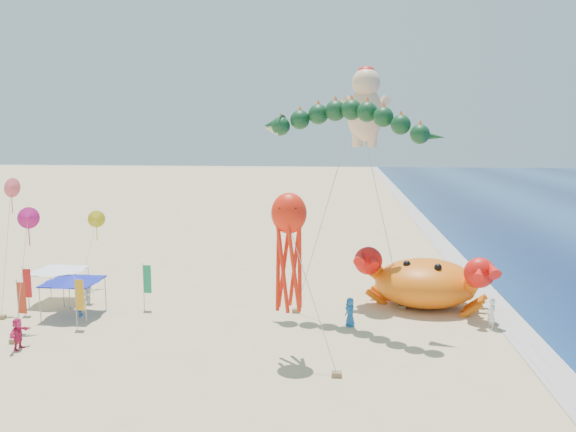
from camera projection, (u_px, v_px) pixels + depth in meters
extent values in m
plane|color=#D1B784|center=(317.00, 326.00, 34.46)|extent=(320.00, 320.00, 0.00)
plane|color=silver|center=(519.00, 332.00, 33.30)|extent=(320.00, 320.00, 0.00)
ellipsoid|color=orange|center=(425.00, 283.00, 38.12)|extent=(8.39, 7.72, 3.26)
sphere|color=red|center=(373.00, 266.00, 36.91)|extent=(1.94, 1.94, 1.94)
sphere|color=black|center=(413.00, 266.00, 36.88)|extent=(0.50, 0.50, 0.50)
sphere|color=red|center=(487.00, 268.00, 36.20)|extent=(1.94, 1.94, 1.94)
sphere|color=black|center=(445.00, 267.00, 36.68)|extent=(0.50, 0.50, 0.50)
cone|color=#0E361B|center=(265.00, 124.00, 34.39)|extent=(1.51, 1.12, 1.24)
cylinder|color=#B2B2B2|center=(321.00, 226.00, 35.47)|extent=(3.26, 1.00, 11.51)
cube|color=olive|center=(296.00, 311.00, 36.95)|extent=(0.50, 0.35, 0.25)
ellipsoid|color=#FFC89B|center=(365.00, 114.00, 38.56)|extent=(2.48, 2.04, 3.65)
sphere|color=#FFC89B|center=(366.00, 82.00, 38.02)|extent=(1.91, 1.91, 1.91)
ellipsoid|color=red|center=(366.00, 72.00, 38.03)|extent=(1.24, 1.24, 0.86)
cylinder|color=#B2B2B2|center=(383.00, 220.00, 38.25)|extent=(2.66, 2.59, 11.38)
cube|color=olive|center=(402.00, 307.00, 37.72)|extent=(0.50, 0.35, 0.25)
ellipsoid|color=#FE240D|center=(289.00, 213.00, 28.64)|extent=(1.84, 1.65, 2.11)
cylinder|color=#B2B2B2|center=(312.00, 297.00, 27.99)|extent=(2.62, 2.34, 6.94)
cube|color=olive|center=(337.00, 374.00, 27.26)|extent=(0.50, 0.35, 0.25)
cylinder|color=gray|center=(40.00, 305.00, 35.02)|extent=(0.06, 0.06, 2.20)
cylinder|color=gray|center=(86.00, 306.00, 34.74)|extent=(0.06, 0.06, 2.20)
cylinder|color=gray|center=(63.00, 292.00, 37.94)|extent=(0.06, 0.06, 2.20)
cylinder|color=gray|center=(106.00, 293.00, 37.65)|extent=(0.06, 0.06, 2.20)
cube|color=#131EA9|center=(73.00, 282.00, 36.17)|extent=(3.20, 3.20, 0.08)
cone|color=#131EA9|center=(73.00, 278.00, 36.13)|extent=(3.52, 3.52, 0.45)
cylinder|color=gray|center=(28.00, 292.00, 37.84)|extent=(0.06, 0.06, 2.20)
cylinder|color=gray|center=(69.00, 293.00, 37.56)|extent=(0.06, 0.06, 2.20)
cylinder|color=gray|center=(50.00, 281.00, 40.69)|extent=(0.06, 0.06, 2.20)
cylinder|color=gray|center=(89.00, 282.00, 40.41)|extent=(0.06, 0.06, 2.20)
cube|color=white|center=(58.00, 271.00, 38.96)|extent=(3.14, 3.14, 0.08)
cone|color=white|center=(58.00, 267.00, 38.92)|extent=(3.46, 3.46, 0.45)
cylinder|color=gray|center=(76.00, 303.00, 33.75)|extent=(0.05, 0.05, 3.20)
cube|color=orange|center=(80.00, 295.00, 33.65)|extent=(0.50, 0.04, 1.90)
cylinder|color=gray|center=(18.00, 306.00, 33.17)|extent=(0.05, 0.05, 3.20)
cube|color=red|center=(22.00, 298.00, 33.07)|extent=(0.50, 0.04, 1.90)
cylinder|color=gray|center=(24.00, 291.00, 36.38)|extent=(0.05, 0.05, 3.20)
cube|color=red|center=(27.00, 283.00, 36.28)|extent=(0.50, 0.04, 1.90)
cylinder|color=gray|center=(144.00, 286.00, 37.39)|extent=(0.05, 0.05, 3.20)
cube|color=#178D5C|center=(147.00, 279.00, 37.29)|extent=(0.50, 0.04, 1.90)
imported|color=blue|center=(80.00, 303.00, 36.23)|extent=(0.57, 0.72, 1.75)
imported|color=#1D61AB|center=(350.00, 312.00, 34.30)|extent=(0.89, 1.03, 1.78)
imported|color=#D0215B|center=(18.00, 334.00, 30.62)|extent=(0.69, 1.68, 1.76)
imported|color=white|center=(89.00, 292.00, 38.78)|extent=(1.02, 0.99, 1.65)
imported|color=white|center=(491.00, 314.00, 33.87)|extent=(0.64, 0.78, 1.84)
cone|color=#F4515D|center=(11.00, 187.00, 36.79)|extent=(1.30, 0.51, 1.32)
cylinder|color=#B2B2B2|center=(5.00, 253.00, 35.89)|extent=(0.55, 3.04, 7.95)
cube|color=olive|center=(0.00, 321.00, 34.98)|extent=(0.50, 0.35, 0.25)
cone|color=gold|center=(96.00, 219.00, 42.77)|extent=(1.30, 0.51, 1.32)
cylinder|color=#B2B2B2|center=(92.00, 256.00, 41.65)|extent=(0.55, 3.04, 5.00)
cube|color=olive|center=(88.00, 295.00, 40.53)|extent=(0.50, 0.35, 0.25)
cone|color=#C5156E|center=(28.00, 218.00, 33.35)|extent=(1.30, 0.51, 1.32)
cylinder|color=#B2B2B2|center=(22.00, 279.00, 32.35)|extent=(0.55, 3.04, 6.51)
cube|color=olive|center=(15.00, 343.00, 31.34)|extent=(0.50, 0.35, 0.25)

